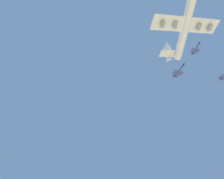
% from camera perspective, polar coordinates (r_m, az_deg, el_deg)
% --- Properties ---
extents(carrier_jet, '(69.64, 56.47, 22.65)m').
position_cam_1_polar(carrier_jet, '(155.70, 23.57, 19.75)').
color(carrier_jet, white).
extents(chase_jet_lead, '(13.69, 11.82, 4.00)m').
position_cam_1_polar(chase_jet_lead, '(148.24, 21.55, 5.74)').
color(chase_jet_lead, '#38478C').
extents(chase_jet_high_escort, '(14.49, 10.41, 4.00)m').
position_cam_1_polar(chase_jet_high_escort, '(193.45, 26.36, 12.13)').
color(chase_jet_high_escort, '#38478C').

